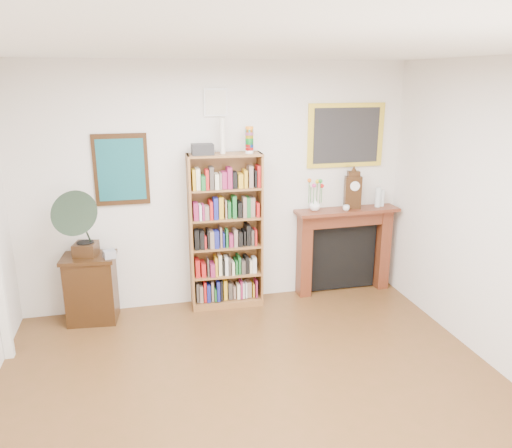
{
  "coord_description": "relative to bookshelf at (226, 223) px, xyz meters",
  "views": [
    {
      "loc": [
        -0.87,
        -3.06,
        2.62
      ],
      "look_at": [
        0.24,
        1.6,
        1.2
      ],
      "focal_mm": 35.0,
      "sensor_mm": 36.0,
      "label": 1
    }
  ],
  "objects": [
    {
      "name": "small_picture",
      "position": [
        -0.06,
        0.15,
        1.34
      ],
      "size": [
        0.26,
        0.04,
        0.3
      ],
      "color": "white",
      "rests_on": "back_wall"
    },
    {
      "name": "cd_stack",
      "position": [
        -1.29,
        -0.16,
        -0.21
      ],
      "size": [
        0.15,
        0.15,
        0.08
      ],
      "primitive_type": "cube",
      "rotation": [
        0.0,
        0.0,
        0.28
      ],
      "color": "#B8B9C5",
      "rests_on": "side_cabinet"
    },
    {
      "name": "teacup",
      "position": [
        1.45,
        -0.05,
        0.1
      ],
      "size": [
        0.09,
        0.09,
        0.07
      ],
      "primitive_type": "imported",
      "rotation": [
        0.0,
        0.0,
        0.16
      ],
      "color": "white",
      "rests_on": "fireplace"
    },
    {
      "name": "side_cabinet",
      "position": [
        -1.52,
        -0.05,
        -0.63
      ],
      "size": [
        0.6,
        0.46,
        0.76
      ],
      "primitive_type": "cube",
      "rotation": [
        0.0,
        0.0,
        -0.1
      ],
      "color": "black",
      "rests_on": "floor"
    },
    {
      "name": "teal_poster",
      "position": [
        -1.11,
        0.15,
        0.64
      ],
      "size": [
        0.58,
        0.04,
        0.78
      ],
      "color": "black",
      "rests_on": "back_wall"
    },
    {
      "name": "room",
      "position": [
        -0.06,
        -2.33,
        0.39
      ],
      "size": [
        4.51,
        5.01,
        2.81
      ],
      "color": "#56391A",
      "rests_on": "ground"
    },
    {
      "name": "bottle_right",
      "position": [
        1.97,
        0.06,
        0.17
      ],
      "size": [
        0.06,
        0.06,
        0.2
      ],
      "primitive_type": "cylinder",
      "color": "silver",
      "rests_on": "fireplace"
    },
    {
      "name": "mantel_clock",
      "position": [
        1.57,
        0.05,
        0.29
      ],
      "size": [
        0.21,
        0.14,
        0.45
      ],
      "rotation": [
        0.0,
        0.0,
        -0.19
      ],
      "color": "black",
      "rests_on": "fireplace"
    },
    {
      "name": "flower_vase",
      "position": [
        1.09,
        0.05,
        0.14
      ],
      "size": [
        0.18,
        0.18,
        0.14
      ],
      "primitive_type": "imported",
      "rotation": [
        0.0,
        0.0,
        -0.38
      ],
      "color": "white",
      "rests_on": "fireplace"
    },
    {
      "name": "bottle_left",
      "position": [
        1.9,
        0.04,
        0.19
      ],
      "size": [
        0.07,
        0.07,
        0.24
      ],
      "primitive_type": "cylinder",
      "color": "silver",
      "rests_on": "fireplace"
    },
    {
      "name": "gilt_painting",
      "position": [
        1.49,
        0.15,
        0.94
      ],
      "size": [
        0.95,
        0.04,
        0.75
      ],
      "color": "yellow",
      "rests_on": "back_wall"
    },
    {
      "name": "bookshelf",
      "position": [
        0.0,
        0.0,
        0.0
      ],
      "size": [
        0.84,
        0.32,
        2.08
      ],
      "rotation": [
        0.0,
        0.0,
        -0.04
      ],
      "color": "brown",
      "rests_on": "floor"
    },
    {
      "name": "gramophone",
      "position": [
        -1.54,
        -0.17,
        0.19
      ],
      "size": [
        0.58,
        0.67,
        0.77
      ],
      "rotation": [
        0.0,
        0.0,
        -0.22
      ],
      "color": "black",
      "rests_on": "side_cabinet"
    },
    {
      "name": "fireplace",
      "position": [
        1.5,
        0.07,
        -0.38
      ],
      "size": [
        1.29,
        0.33,
        1.08
      ],
      "rotation": [
        0.0,
        0.0,
        0.02
      ],
      "color": "#4D2512",
      "rests_on": "floor"
    }
  ]
}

